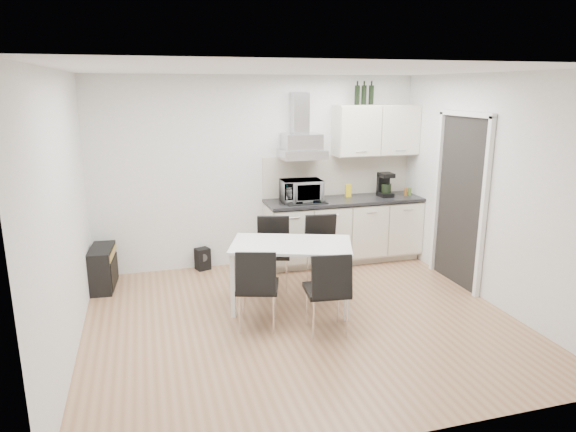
% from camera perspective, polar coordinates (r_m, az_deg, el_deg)
% --- Properties ---
extents(ground, '(4.50, 4.50, 0.00)m').
position_cam_1_polar(ground, '(5.64, 1.53, -11.53)').
color(ground, '#A87E5C').
rests_on(ground, ground).
extents(wall_back, '(4.50, 0.10, 2.60)m').
position_cam_1_polar(wall_back, '(7.10, -3.24, 4.89)').
color(wall_back, white).
rests_on(wall_back, ground).
extents(wall_front, '(4.50, 0.10, 2.60)m').
position_cam_1_polar(wall_front, '(3.42, 11.76, -5.69)').
color(wall_front, white).
rests_on(wall_front, ground).
extents(wall_left, '(0.10, 4.00, 2.60)m').
position_cam_1_polar(wall_left, '(5.03, -23.66, -0.21)').
color(wall_left, white).
rests_on(wall_left, ground).
extents(wall_right, '(0.10, 4.00, 2.60)m').
position_cam_1_polar(wall_right, '(6.25, 21.73, 2.61)').
color(wall_right, white).
rests_on(wall_right, ground).
extents(ceiling, '(4.50, 4.50, 0.00)m').
position_cam_1_polar(ceiling, '(5.08, 1.72, 15.93)').
color(ceiling, white).
rests_on(ceiling, wall_back).
extents(doorway, '(0.08, 1.04, 2.10)m').
position_cam_1_polar(doorway, '(6.71, 18.45, 1.45)').
color(doorway, white).
rests_on(doorway, ground).
extents(kitchenette, '(2.22, 0.64, 2.52)m').
position_cam_1_polar(kitchenette, '(7.29, 6.38, 1.32)').
color(kitchenette, beige).
rests_on(kitchenette, ground).
extents(dining_table, '(1.50, 1.16, 0.75)m').
position_cam_1_polar(dining_table, '(5.74, 0.37, -3.89)').
color(dining_table, white).
rests_on(dining_table, ground).
extents(chair_far_left, '(0.56, 0.60, 0.88)m').
position_cam_1_polar(chair_far_left, '(6.34, -1.70, -4.25)').
color(chair_far_left, black).
rests_on(chair_far_left, ground).
extents(chair_far_right, '(0.47, 0.53, 0.88)m').
position_cam_1_polar(chair_far_right, '(6.42, 4.05, -4.04)').
color(chair_far_right, black).
rests_on(chair_far_right, ground).
extents(chair_near_left, '(0.57, 0.61, 0.88)m').
position_cam_1_polar(chair_near_left, '(5.33, -3.39, -7.94)').
color(chair_near_left, black).
rests_on(chair_near_left, ground).
extents(chair_near_right, '(0.49, 0.55, 0.88)m').
position_cam_1_polar(chair_near_right, '(5.24, 4.30, -8.34)').
color(chair_near_right, black).
rests_on(chair_near_right, ground).
extents(guitar_amp, '(0.32, 0.65, 0.53)m').
position_cam_1_polar(guitar_amp, '(6.78, -19.89, -5.45)').
color(guitar_amp, black).
rests_on(guitar_amp, ground).
extents(floor_speaker, '(0.22, 0.21, 0.30)m').
position_cam_1_polar(floor_speaker, '(7.16, -9.46, -4.72)').
color(floor_speaker, black).
rests_on(floor_speaker, ground).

